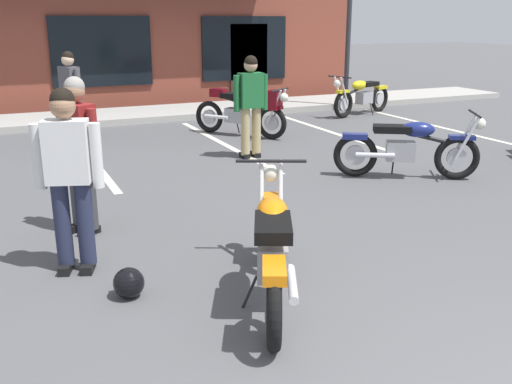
# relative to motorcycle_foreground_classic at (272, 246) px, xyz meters

# --- Properties ---
(ground_plane) EXTENTS (80.00, 80.00, 0.00)m
(ground_plane) POSITION_rel_motorcycle_foreground_classic_xyz_m (0.66, 1.36, -0.46)
(ground_plane) COLOR #515154
(sidewalk_kerb) EXTENTS (22.00, 1.80, 0.14)m
(sidewalk_kerb) POSITION_rel_motorcycle_foreground_classic_xyz_m (0.66, 9.51, -0.39)
(sidewalk_kerb) COLOR #A8A59E
(sidewalk_kerb) RESTS_ON ground_plane
(brick_storefront_building) EXTENTS (14.47, 5.97, 3.92)m
(brick_storefront_building) POSITION_rel_motorcycle_foreground_classic_xyz_m (0.66, 13.55, 1.50)
(brick_storefront_building) COLOR brown
(brick_storefront_building) RESTS_ON ground_plane
(painted_stall_lines) EXTENTS (12.28, 4.80, 0.01)m
(painted_stall_lines) POSITION_rel_motorcycle_foreground_classic_xyz_m (0.66, 5.91, -0.46)
(painted_stall_lines) COLOR silver
(painted_stall_lines) RESTS_ON ground_plane
(motorcycle_foreground_classic) EXTENTS (1.17, 1.96, 0.98)m
(motorcycle_foreground_classic) POSITION_rel_motorcycle_foreground_classic_xyz_m (0.00, 0.00, 0.00)
(motorcycle_foreground_classic) COLOR black
(motorcycle_foreground_classic) RESTS_ON ground_plane
(motorcycle_black_cruiser) EXTENTS (1.87, 1.34, 0.98)m
(motorcycle_black_cruiser) POSITION_rel_motorcycle_foreground_classic_xyz_m (3.43, 2.58, 0.00)
(motorcycle_black_cruiser) COLOR black
(motorcycle_black_cruiser) RESTS_ON ground_plane
(motorcycle_green_cafe_racer) EXTENTS (2.04, 1.01, 0.98)m
(motorcycle_green_cafe_racer) POSITION_rel_motorcycle_foreground_classic_xyz_m (6.14, 7.68, 0.00)
(motorcycle_green_cafe_racer) COLOR black
(motorcycle_green_cafe_racer) RESTS_ON ground_plane
(motorcycle_orange_scrambler) EXTENTS (1.45, 1.81, 0.98)m
(motorcycle_orange_scrambler) POSITION_rel_motorcycle_foreground_classic_xyz_m (2.52, 6.41, 0.07)
(motorcycle_orange_scrambler) COLOR black
(motorcycle_orange_scrambler) RESTS_ON ground_plane
(person_in_black_shirt) EXTENTS (0.60, 0.37, 1.68)m
(person_in_black_shirt) POSITION_rel_motorcycle_foreground_classic_xyz_m (-1.39, 1.25, 0.49)
(person_in_black_shirt) COLOR black
(person_in_black_shirt) RESTS_ON ground_plane
(person_in_shorts_foreground) EXTENTS (0.40, 0.57, 1.68)m
(person_in_shorts_foreground) POSITION_rel_motorcycle_foreground_classic_xyz_m (-1.17, 2.24, 0.49)
(person_in_shorts_foreground) COLOR black
(person_in_shorts_foreground) RESTS_ON ground_plane
(person_by_back_row) EXTENTS (0.39, 0.58, 1.68)m
(person_by_back_row) POSITION_rel_motorcycle_foreground_classic_xyz_m (-0.62, 7.18, 0.49)
(person_by_back_row) COLOR black
(person_by_back_row) RESTS_ON ground_plane
(person_near_building) EXTENTS (0.60, 0.28, 1.68)m
(person_near_building) POSITION_rel_motorcycle_foreground_classic_xyz_m (1.89, 4.68, 0.49)
(person_near_building) COLOR black
(person_near_building) RESTS_ON ground_plane
(helmet_on_pavement) EXTENTS (0.26, 0.26, 0.26)m
(helmet_on_pavement) POSITION_rel_motorcycle_foreground_classic_xyz_m (-1.08, 0.51, -0.33)
(helmet_on_pavement) COLOR black
(helmet_on_pavement) RESTS_ON ground_plane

